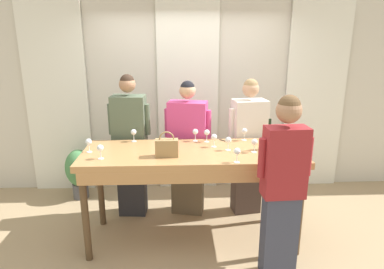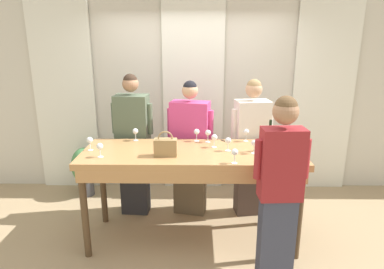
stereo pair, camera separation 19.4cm
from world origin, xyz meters
The scene contains 24 objects.
ground_plane centered at (0.00, 0.00, 0.00)m, with size 18.00×18.00×0.00m, color tan.
wall_back centered at (0.00, 1.45, 1.40)m, with size 12.00×0.06×2.80m.
curtain_panel_left centered at (-1.81, 1.39, 1.34)m, with size 0.84×0.03×2.69m.
curtain_panel_center centered at (0.00, 1.39, 1.34)m, with size 0.84×0.03×2.69m.
curtain_panel_right centered at (1.81, 1.39, 1.34)m, with size 0.84×0.03×2.69m.
tasting_bar centered at (0.00, -0.02, 0.92)m, with size 2.26×0.83×1.03m.
wine_bottle centered at (0.80, 0.01, 1.15)m, with size 0.07×0.07×0.33m.
handbag centered at (-0.26, -0.16, 1.12)m, with size 0.22×0.10×0.25m.
wine_glass_front_left centered at (0.24, 0.12, 1.13)m, with size 0.06×0.06×0.14m.
wine_glass_front_mid centered at (-1.06, 0.00, 1.13)m, with size 0.06×0.06×0.14m.
wine_glass_front_right centered at (0.05, 0.34, 1.13)m, with size 0.06×0.06×0.14m.
wine_glass_center_left centered at (0.63, -0.08, 1.13)m, with size 0.06×0.06×0.14m.
wine_glass_center_mid centered at (0.37, 0.00, 1.13)m, with size 0.06×0.06×0.14m.
wine_glass_center_right centered at (0.40, -0.36, 1.13)m, with size 0.06×0.06×0.14m.
wine_glass_back_left centered at (0.61, 0.34, 1.13)m, with size 0.06×0.06×0.14m.
wine_glass_back_mid centered at (-0.90, -0.21, 1.13)m, with size 0.06×0.06×0.14m.
wine_glass_back_right centered at (-0.64, 0.35, 1.13)m, with size 0.06×0.06×0.14m.
wine_glass_near_host centered at (0.18, 0.30, 1.13)m, with size 0.06×0.06×0.14m.
pen centered at (0.37, 0.32, 1.03)m, with size 0.09×0.11×0.01m.
guest_olive_jacket centered at (-0.72, 0.60, 0.89)m, with size 0.50×0.29×1.75m.
guest_pink_top centered at (-0.03, 0.60, 0.85)m, with size 0.57×0.33×1.68m.
guest_cream_sweater centered at (0.71, 0.60, 0.86)m, with size 0.51×0.32×1.70m.
host_pouring centered at (0.78, -0.61, 0.91)m, with size 0.48×0.22×1.71m.
potted_plant centered at (-1.51, 1.07, 0.40)m, with size 0.36×0.36×0.70m.
Camera 2 is at (0.05, -3.36, 2.17)m, focal length 32.00 mm.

